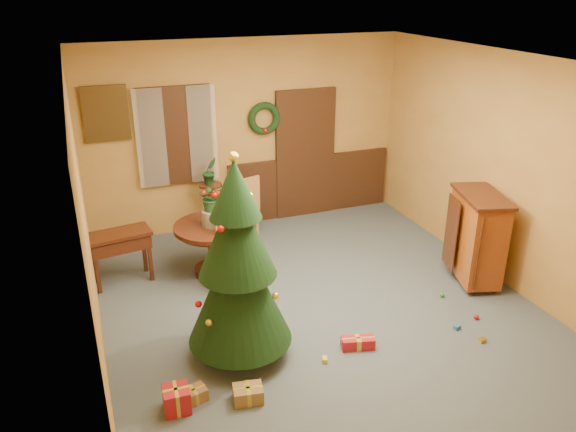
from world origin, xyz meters
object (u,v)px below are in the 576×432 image
sideboard (477,235)px  chair_near (235,248)px  writing_desk (119,245)px  christmas_tree (238,265)px  dining_table (214,240)px

sideboard → chair_near: bearing=161.5°
chair_near → writing_desk: size_ratio=1.16×
chair_near → sideboard: 3.09m
chair_near → sideboard: (2.93, -0.98, 0.12)m
chair_near → writing_desk: bearing=156.0°
chair_near → christmas_tree: (-0.36, -1.42, 0.53)m
dining_table → sideboard: 3.41m
sideboard → dining_table: bearing=156.0°
chair_near → sideboard: bearing=-18.5°
chair_near → christmas_tree: size_ratio=0.44×
christmas_tree → sideboard: (3.29, 0.44, -0.41)m
dining_table → christmas_tree: (-0.18, -1.82, 0.56)m
dining_table → chair_near: bearing=-65.9°
chair_near → christmas_tree: christmas_tree is taller
christmas_tree → writing_desk: 2.32m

